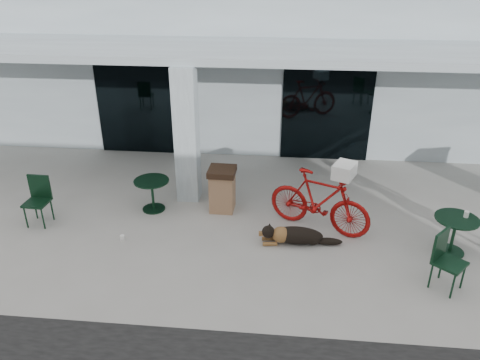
# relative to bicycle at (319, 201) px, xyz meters

# --- Properties ---
(ground) EXTENTS (80.00, 80.00, 0.00)m
(ground) POSITION_rel_bicycle_xyz_m (-1.46, -1.16, -0.66)
(ground) COLOR #A4A19A
(ground) RESTS_ON ground
(building) EXTENTS (22.00, 7.00, 4.50)m
(building) POSITION_rel_bicycle_xyz_m (-1.46, 7.34, 1.59)
(building) COLOR silver
(building) RESTS_ON ground
(storefront_glass_left) EXTENTS (2.80, 0.06, 2.70)m
(storefront_glass_left) POSITION_rel_bicycle_xyz_m (-4.66, 3.82, 0.69)
(storefront_glass_left) COLOR black
(storefront_glass_left) RESTS_ON ground
(storefront_glass_right) EXTENTS (2.40, 0.06, 2.70)m
(storefront_glass_right) POSITION_rel_bicycle_xyz_m (0.34, 3.82, 0.69)
(storefront_glass_right) COLOR black
(storefront_glass_right) RESTS_ON ground
(column) EXTENTS (0.50, 0.50, 3.12)m
(column) POSITION_rel_bicycle_xyz_m (-2.96, 1.14, 0.90)
(column) COLOR silver
(column) RESTS_ON ground
(overhang) EXTENTS (22.00, 2.80, 0.18)m
(overhang) POSITION_rel_bicycle_xyz_m (-1.46, 2.44, 2.55)
(overhang) COLOR silver
(overhang) RESTS_ON column
(bicycle) EXTENTS (2.24, 1.46, 1.31)m
(bicycle) POSITION_rel_bicycle_xyz_m (0.00, 0.00, 0.00)
(bicycle) COLOR #9B0E0C
(bicycle) RESTS_ON ground
(laundry_basket) EXTENTS (0.54, 0.60, 0.29)m
(laundry_basket) POSITION_rel_bicycle_xyz_m (0.41, -0.18, 0.80)
(laundry_basket) COLOR white
(laundry_basket) RESTS_ON bicycle
(dog) EXTENTS (1.27, 0.56, 0.41)m
(dog) POSITION_rel_bicycle_xyz_m (-0.45, -0.60, -0.45)
(dog) COLOR black
(dog) RESTS_ON ground
(cup_near_dog) EXTENTS (0.09, 0.09, 0.11)m
(cup_near_dog) POSITION_rel_bicycle_xyz_m (-3.96, -0.83, -0.60)
(cup_near_dog) COLOR white
(cup_near_dog) RESTS_ON ground
(cafe_table_near) EXTENTS (0.80, 0.80, 0.73)m
(cafe_table_near) POSITION_rel_bicycle_xyz_m (-3.66, 0.47, -0.29)
(cafe_table_near) COLOR #11311D
(cafe_table_near) RESTS_ON ground
(cafe_chair_near) EXTENTS (0.50, 0.54, 1.06)m
(cafe_chair_near) POSITION_rel_bicycle_xyz_m (-5.92, -0.37, -0.13)
(cafe_chair_near) COLOR #11311D
(cafe_chair_near) RESTS_ON ground
(cafe_table_far) EXTENTS (1.00, 1.00, 0.76)m
(cafe_table_far) POSITION_rel_bicycle_xyz_m (2.53, -0.61, -0.27)
(cafe_table_far) COLOR #11311D
(cafe_table_far) RESTS_ON ground
(cafe_chair_far_a) EXTENTS (0.71, 0.71, 1.06)m
(cafe_chair_far_a) POSITION_rel_bicycle_xyz_m (2.11, -1.74, -0.12)
(cafe_chair_far_a) COLOR #11311D
(cafe_chair_far_a) RESTS_ON ground
(cup_on_table) EXTENTS (0.11, 0.11, 0.12)m
(cup_on_table) POSITION_rel_bicycle_xyz_m (2.70, -0.56, 0.17)
(cup_on_table) COLOR white
(cup_on_table) RESTS_ON cafe_table_far
(trash_receptacle) EXTENTS (0.61, 0.61, 1.01)m
(trash_receptacle) POSITION_rel_bicycle_xyz_m (-2.10, 0.64, -0.15)
(trash_receptacle) COLOR #936C4C
(trash_receptacle) RESTS_ON ground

